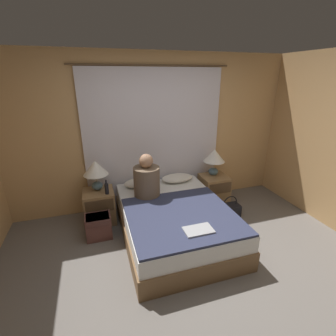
% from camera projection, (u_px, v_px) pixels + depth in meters
% --- Properties ---
extents(ground_plane, '(16.00, 16.00, 0.00)m').
position_uv_depth(ground_plane, '(198.00, 278.00, 2.75)').
color(ground_plane, '#66605B').
extents(wall_back, '(4.72, 0.06, 2.50)m').
position_uv_depth(wall_back, '(154.00, 133.00, 4.01)').
color(wall_back, tan).
rests_on(wall_back, ground_plane).
extents(curtain_panel, '(2.45, 0.02, 2.30)m').
position_uv_depth(curtain_panel, '(155.00, 140.00, 3.99)').
color(curtain_panel, silver).
rests_on(curtain_panel, ground_plane).
extents(bed, '(1.41, 1.92, 0.48)m').
position_uv_depth(bed, '(174.00, 221.00, 3.41)').
color(bed, brown).
rests_on(bed, ground_plane).
extents(nightstand_left, '(0.45, 0.45, 0.51)m').
position_uv_depth(nightstand_left, '(100.00, 206.00, 3.75)').
color(nightstand_left, '#937047').
rests_on(nightstand_left, ground_plane).
extents(nightstand_right, '(0.45, 0.45, 0.51)m').
position_uv_depth(nightstand_right, '(214.00, 189.00, 4.30)').
color(nightstand_right, '#937047').
rests_on(nightstand_right, ground_plane).
extents(lamp_left, '(0.37, 0.37, 0.46)m').
position_uv_depth(lamp_left, '(96.00, 170.00, 3.60)').
color(lamp_left, slate).
rests_on(lamp_left, nightstand_left).
extents(lamp_right, '(0.37, 0.37, 0.46)m').
position_uv_depth(lamp_right, '(214.00, 157.00, 4.15)').
color(lamp_right, slate).
rests_on(lamp_right, nightstand_right).
extents(pillow_left, '(0.53, 0.31, 0.12)m').
position_uv_depth(pillow_left, '(141.00, 183.00, 3.90)').
color(pillow_left, silver).
rests_on(pillow_left, bed).
extents(pillow_right, '(0.53, 0.31, 0.12)m').
position_uv_depth(pillow_right, '(177.00, 178.00, 4.08)').
color(pillow_right, silver).
rests_on(pillow_right, bed).
extents(blanket_on_bed, '(1.35, 1.29, 0.03)m').
position_uv_depth(blanket_on_bed, '(182.00, 216.00, 3.07)').
color(blanket_on_bed, '#2D334C').
rests_on(blanket_on_bed, bed).
extents(person_left_in_bed, '(0.38, 0.38, 0.65)m').
position_uv_depth(person_left_in_bed, '(147.00, 180.00, 3.50)').
color(person_left_in_bed, brown).
rests_on(person_left_in_bed, bed).
extents(beer_bottle_on_left_stand, '(0.06, 0.06, 0.22)m').
position_uv_depth(beer_bottle_on_left_stand, '(107.00, 188.00, 3.55)').
color(beer_bottle_on_left_stand, black).
rests_on(beer_bottle_on_left_stand, nightstand_left).
extents(laptop_on_bed, '(0.33, 0.21, 0.02)m').
position_uv_depth(laptop_on_bed, '(198.00, 230.00, 2.74)').
color(laptop_on_bed, '#9EA0A5').
rests_on(laptop_on_bed, blanket_on_bed).
extents(backpack_on_floor, '(0.35, 0.29, 0.34)m').
position_uv_depth(backpack_on_floor, '(99.00, 225.00, 3.39)').
color(backpack_on_floor, brown).
rests_on(backpack_on_floor, ground_plane).
extents(handbag_on_floor, '(0.32, 0.20, 0.36)m').
position_uv_depth(handbag_on_floor, '(230.00, 210.00, 3.93)').
color(handbag_on_floor, black).
rests_on(handbag_on_floor, ground_plane).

